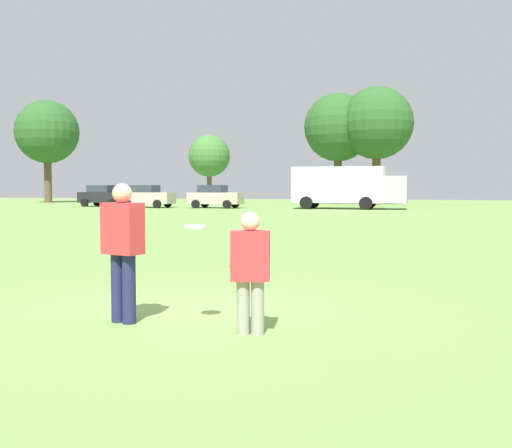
% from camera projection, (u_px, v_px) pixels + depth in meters
% --- Properties ---
extents(ground_plane, '(149.40, 149.40, 0.00)m').
position_uv_depth(ground_plane, '(184.00, 310.00, 8.45)').
color(ground_plane, '#6B9347').
extents(player_thrower, '(0.54, 0.41, 1.72)m').
position_uv_depth(player_thrower, '(123.00, 245.00, 7.59)').
color(player_thrower, '#1E234C').
rests_on(player_thrower, ground).
extents(player_defender, '(0.47, 0.32, 1.40)m').
position_uv_depth(player_defender, '(250.00, 267.00, 6.98)').
color(player_defender, gray).
rests_on(player_defender, ground).
extents(frisbee, '(0.27, 0.27, 0.04)m').
position_uv_depth(frisbee, '(195.00, 227.00, 7.36)').
color(frisbee, white).
extents(traffic_cone, '(0.32, 0.32, 0.48)m').
position_uv_depth(traffic_cone, '(238.00, 256.00, 13.03)').
color(traffic_cone, '#D8590C').
rests_on(traffic_cone, ground).
extents(parked_car_near_left, '(4.28, 2.37, 1.82)m').
position_uv_depth(parked_car_near_left, '(104.00, 196.00, 52.87)').
color(parked_car_near_left, black).
rests_on(parked_car_near_left, ground).
extents(parked_car_mid_left, '(4.28, 2.37, 1.82)m').
position_uv_depth(parked_car_mid_left, '(147.00, 196.00, 49.89)').
color(parked_car_mid_left, '#B7AD99').
rests_on(parked_car_mid_left, ground).
extents(parked_car_center, '(4.28, 2.37, 1.82)m').
position_uv_depth(parked_car_center, '(215.00, 196.00, 48.89)').
color(parked_car_center, '#B7AD99').
rests_on(parked_car_center, ground).
extents(box_truck, '(8.60, 3.27, 3.18)m').
position_uv_depth(box_truck, '(347.00, 186.00, 46.71)').
color(box_truck, white).
rests_on(box_truck, ground).
extents(tree_west_oak, '(6.67, 6.67, 10.84)m').
position_uv_depth(tree_west_oak, '(47.00, 132.00, 65.34)').
color(tree_west_oak, brown).
rests_on(tree_west_oak, ground).
extents(tree_west_maple, '(4.37, 4.37, 7.11)m').
position_uv_depth(tree_west_maple, '(209.00, 156.00, 64.63)').
color(tree_west_maple, brown).
rests_on(tree_west_maple, ground).
extents(tree_center_elm, '(6.65, 6.65, 10.81)m').
position_uv_depth(tree_center_elm, '(338.00, 128.00, 60.29)').
color(tree_center_elm, brown).
rests_on(tree_center_elm, ground).
extents(tree_east_birch, '(6.86, 6.86, 11.14)m').
position_uv_depth(tree_east_birch, '(377.00, 123.00, 58.41)').
color(tree_east_birch, brown).
rests_on(tree_east_birch, ground).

